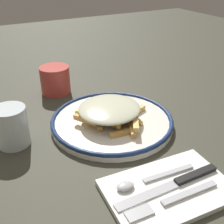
# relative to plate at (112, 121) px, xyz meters

# --- Properties ---
(ground_plane) EXTENTS (2.60, 2.60, 0.00)m
(ground_plane) POSITION_rel_plate_xyz_m (0.00, 0.00, -0.01)
(ground_plane) COLOR #3A3A2D
(plate) EXTENTS (0.30, 0.30, 0.02)m
(plate) POSITION_rel_plate_xyz_m (0.00, 0.00, 0.00)
(plate) COLOR white
(plate) RESTS_ON ground_plane
(fries_heap) EXTENTS (0.21, 0.21, 0.04)m
(fries_heap) POSITION_rel_plate_xyz_m (-0.00, 0.00, 0.03)
(fries_heap) COLOR #C5892C
(fries_heap) RESTS_ON plate
(napkin) EXTENTS (0.16, 0.23, 0.01)m
(napkin) POSITION_rel_plate_xyz_m (-0.24, 0.02, -0.01)
(napkin) COLOR white
(napkin) RESTS_ON ground_plane
(fork) EXTENTS (0.03, 0.18, 0.01)m
(fork) POSITION_rel_plate_xyz_m (-0.27, 0.03, 0.00)
(fork) COLOR silver
(fork) RESTS_ON napkin
(knife) EXTENTS (0.02, 0.21, 0.01)m
(knife) POSITION_rel_plate_xyz_m (-0.25, 0.00, 0.00)
(knife) COLOR black
(knife) RESTS_ON napkin
(spoon) EXTENTS (0.03, 0.15, 0.01)m
(spoon) POSITION_rel_plate_xyz_m (-0.21, 0.06, 0.00)
(spoon) COLOR silver
(spoon) RESTS_ON napkin
(water_glass) EXTENTS (0.07, 0.07, 0.09)m
(water_glass) POSITION_rel_plate_xyz_m (0.03, 0.23, 0.03)
(water_glass) COLOR silver
(water_glass) RESTS_ON ground_plane
(coffee_mug) EXTENTS (0.11, 0.09, 0.08)m
(coffee_mug) POSITION_rel_plate_xyz_m (0.25, 0.06, 0.03)
(coffee_mug) COLOR #BA3C35
(coffee_mug) RESTS_ON ground_plane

